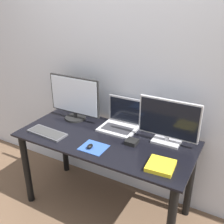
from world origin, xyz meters
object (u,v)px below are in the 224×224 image
Objects in this scene: monitor_left at (75,98)px; mouse at (90,146)px; monitor_right at (168,122)px; laptop at (121,121)px; book at (161,166)px; power_brick at (132,142)px; keyboard at (47,133)px.

monitor_left is 0.62m from mouse.
monitor_left is at bearing -180.00° from monitor_right.
laptop is at bearing 173.54° from monitor_right.
monitor_right reaches higher than mouse.
laptop is 0.45m from mouse.
monitor_left is 2.61× the size of book.
power_brick is at bearing 148.55° from book.
monitor_left is 0.74m from power_brick.
power_brick is (-0.24, -0.17, -0.17)m from monitor_right.
book is (1.05, 0.01, 0.01)m from keyboard.
power_brick is (0.26, 0.23, -0.00)m from mouse.
keyboard is at bearing -159.05° from monitor_right.
monitor_left reaches higher than laptop.
monitor_left reaches higher than book.
monitor_right is at bearing 34.53° from power_brick.
mouse is (0.43, -0.40, -0.19)m from monitor_left.
power_brick is (0.21, -0.22, -0.05)m from laptop.
laptop reaches higher than keyboard.
monitor_left is 1.64× the size of laptop.
monitor_left is 0.50m from laptop.
monitor_right reaches higher than book.
mouse is 0.31× the size of book.
laptop is 5.04× the size of mouse.
laptop reaches higher than mouse.
monitor_left is 1.46× the size of keyboard.
monitor_left is at bearing 83.90° from keyboard.
monitor_left is at bearing 137.33° from mouse.
monitor_left reaches higher than monitor_right.
monitor_left is 8.30× the size of mouse.
monitor_left is 1.08× the size of monitor_right.
laptop is 1.59× the size of book.
mouse is (-0.05, -0.45, -0.04)m from laptop.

